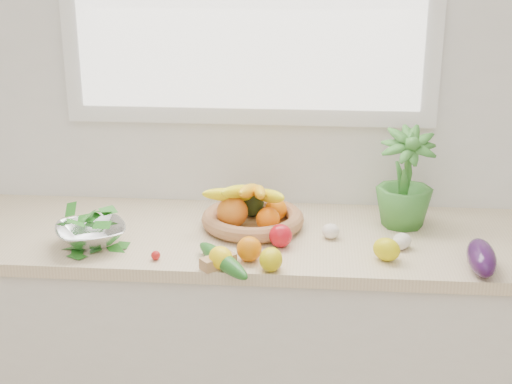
# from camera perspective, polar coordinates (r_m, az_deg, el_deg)

# --- Properties ---
(back_wall) EXTENTS (4.50, 0.02, 2.70)m
(back_wall) POSITION_cam_1_polar(r_m,az_deg,el_deg) (2.52, -0.52, 8.89)
(back_wall) COLOR white
(back_wall) RESTS_ON ground
(counter_cabinet) EXTENTS (2.20, 0.58, 0.86)m
(counter_cabinet) POSITION_cam_1_polar(r_m,az_deg,el_deg) (2.58, -1.10, -12.95)
(counter_cabinet) COLOR silver
(counter_cabinet) RESTS_ON ground
(countertop) EXTENTS (2.24, 0.62, 0.04)m
(countertop) POSITION_cam_1_polar(r_m,az_deg,el_deg) (2.37, -1.17, -3.69)
(countertop) COLOR beige
(countertop) RESTS_ON counter_cabinet
(orange_loose) EXTENTS (0.09, 0.09, 0.08)m
(orange_loose) POSITION_cam_1_polar(r_m,az_deg,el_deg) (2.14, -0.55, -4.58)
(orange_loose) COLOR #D56906
(orange_loose) RESTS_ON countertop
(lemon_a) EXTENTS (0.10, 0.11, 0.07)m
(lemon_a) POSITION_cam_1_polar(r_m,az_deg,el_deg) (2.10, -2.83, -5.28)
(lemon_a) COLOR yellow
(lemon_a) RESTS_ON countertop
(lemon_b) EXTENTS (0.07, 0.09, 0.07)m
(lemon_b) POSITION_cam_1_polar(r_m,az_deg,el_deg) (2.08, 1.20, -5.41)
(lemon_b) COLOR #CEB90B
(lemon_b) RESTS_ON countertop
(lemon_c) EXTENTS (0.11, 0.11, 0.07)m
(lemon_c) POSITION_cam_1_polar(r_m,az_deg,el_deg) (2.18, 10.40, -4.54)
(lemon_c) COLOR #D0C40B
(lemon_c) RESTS_ON countertop
(apple) EXTENTS (0.09, 0.09, 0.07)m
(apple) POSITION_cam_1_polar(r_m,az_deg,el_deg) (2.24, 1.98, -3.51)
(apple) COLOR red
(apple) RESTS_ON countertop
(ginger) EXTENTS (0.11, 0.10, 0.03)m
(ginger) POSITION_cam_1_polar(r_m,az_deg,el_deg) (2.11, -3.04, -5.57)
(ginger) COLOR tan
(ginger) RESTS_ON countertop
(garlic_a) EXTENTS (0.07, 0.07, 0.05)m
(garlic_a) POSITION_cam_1_polar(r_m,az_deg,el_deg) (2.28, 11.62, -3.84)
(garlic_a) COLOR white
(garlic_a) RESTS_ON countertop
(garlic_b) EXTENTS (0.06, 0.06, 0.05)m
(garlic_b) POSITION_cam_1_polar(r_m,az_deg,el_deg) (2.32, 5.98, -3.13)
(garlic_b) COLOR white
(garlic_b) RESTS_ON countertop
(garlic_c) EXTENTS (0.05, 0.05, 0.04)m
(garlic_c) POSITION_cam_1_polar(r_m,az_deg,el_deg) (2.27, 11.44, -4.05)
(garlic_c) COLOR silver
(garlic_c) RESTS_ON countertop
(eggplant) EXTENTS (0.09, 0.22, 0.08)m
(eggplant) POSITION_cam_1_polar(r_m,az_deg,el_deg) (2.18, 17.59, -5.02)
(eggplant) COLOR #31113E
(eggplant) RESTS_ON countertop
(cucumber) EXTENTS (0.21, 0.26, 0.05)m
(cucumber) POSITION_cam_1_polar(r_m,az_deg,el_deg) (2.10, -2.69, -5.48)
(cucumber) COLOR #1D5C1B
(cucumber) RESTS_ON countertop
(radish) EXTENTS (0.03, 0.03, 0.03)m
(radish) POSITION_cam_1_polar(r_m,az_deg,el_deg) (2.18, -8.03, -5.04)
(radish) COLOR red
(radish) RESTS_ON countertop
(potted_herb) EXTENTS (0.20, 0.20, 0.34)m
(potted_herb) POSITION_cam_1_polar(r_m,az_deg,el_deg) (2.41, 11.85, 1.06)
(potted_herb) COLOR #387D2D
(potted_herb) RESTS_ON countertop
(fruit_basket) EXTENTS (0.40, 0.40, 0.18)m
(fruit_basket) POSITION_cam_1_polar(r_m,az_deg,el_deg) (2.38, -0.34, -1.69)
(fruit_basket) COLOR #AB874C
(fruit_basket) RESTS_ON countertop
(colander_with_spinach) EXTENTS (0.29, 0.29, 0.12)m
(colander_with_spinach) POSITION_cam_1_polar(r_m,az_deg,el_deg) (2.29, -13.10, -2.91)
(colander_with_spinach) COLOR silver
(colander_with_spinach) RESTS_ON countertop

